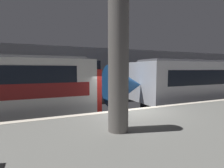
{
  "coord_description": "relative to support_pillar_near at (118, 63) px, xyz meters",
  "views": [
    {
      "loc": [
        -3.62,
        -6.57,
        2.86
      ],
      "look_at": [
        -0.3,
        1.09,
        2.13
      ],
      "focal_mm": 28.0,
      "sensor_mm": 36.0,
      "label": 1
    }
  ],
  "objects": [
    {
      "name": "station_rear_barrier",
      "position": [
        1.54,
        9.31,
        -0.73
      ],
      "size": [
        50.0,
        0.15,
        4.56
      ],
      "color": "gray",
      "rests_on": "ground"
    },
    {
      "name": "platform",
      "position": [
        1.54,
        -0.47,
        -2.46
      ],
      "size": [
        40.0,
        5.39,
        1.12
      ],
      "color": "slate",
      "rests_on": "ground"
    },
    {
      "name": "ground_plane",
      "position": [
        1.54,
        2.22,
        -3.01
      ],
      "size": [
        120.0,
        120.0,
        0.0
      ],
      "primitive_type": "plane",
      "color": "black"
    },
    {
      "name": "support_pillar_near",
      "position": [
        0.0,
        0.0,
        0.0
      ],
      "size": [
        0.57,
        0.57,
        3.81
      ],
      "color": "slate",
      "rests_on": "platform"
    }
  ]
}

